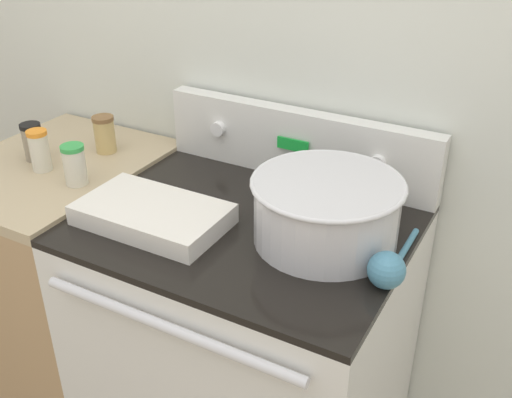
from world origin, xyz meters
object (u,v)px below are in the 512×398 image
Objects in this scene: casserole_dish at (153,213)px; spice_jar_black_cap at (33,142)px; mixing_bowl at (326,207)px; spice_jar_brown_cap at (105,134)px; ladle at (388,269)px; spice_jar_orange_cap at (40,150)px; spice_jar_green_cap at (75,165)px.

spice_jar_black_cap reaches higher than casserole_dish.
mixing_bowl is 3.17× the size of spice_jar_black_cap.
mixing_bowl is 3.14× the size of spice_jar_brown_cap.
casserole_dish is 1.31× the size of ladle.
spice_jar_orange_cap is at bearing -175.61° from mixing_bowl.
spice_jar_black_cap is (-0.14, -0.14, -0.00)m from spice_jar_brown_cap.
spice_jar_orange_cap reaches higher than spice_jar_brown_cap.
mixing_bowl reaches higher than spice_jar_brown_cap.
mixing_bowl is 3.12× the size of spice_jar_green_cap.
mixing_bowl reaches higher than spice_jar_orange_cap.
casserole_dish is 0.44m from spice_jar_orange_cap.
spice_jar_green_cap is (-0.85, 0.01, 0.03)m from ladle.
spice_jar_brown_cap is (-0.36, 0.25, 0.04)m from casserole_dish.
spice_jar_brown_cap is (-0.92, 0.21, 0.03)m from ladle.
spice_jar_green_cap reaches higher than casserole_dish.
spice_jar_orange_cap is (-0.14, 0.02, 0.00)m from spice_jar_green_cap.
spice_jar_orange_cap reaches higher than spice_jar_black_cap.
spice_jar_orange_cap is at bearing -111.37° from spice_jar_brown_cap.
spice_jar_orange_cap is (-0.99, 0.03, 0.03)m from ladle.
spice_jar_green_cap is (-0.67, -0.08, -0.02)m from mixing_bowl.
spice_jar_green_cap reaches higher than ladle.
spice_jar_green_cap is at bearing -173.30° from mixing_bowl.
spice_jar_green_cap is at bearing 170.04° from casserole_dish.
mixing_bowl is at bearing 18.58° from casserole_dish.
spice_jar_brown_cap is (-0.07, 0.20, -0.00)m from spice_jar_green_cap.
spice_jar_orange_cap is at bearing 178.36° from ladle.
ladle is 2.31× the size of spice_jar_orange_cap.
spice_jar_brown_cap is 0.19m from spice_jar_orange_cap.
ladle is at bearing 3.94° from casserole_dish.
ladle is 0.99m from spice_jar_orange_cap.
mixing_bowl is 0.82m from spice_jar_orange_cap.
casserole_dish is at bearing -176.06° from ladle.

